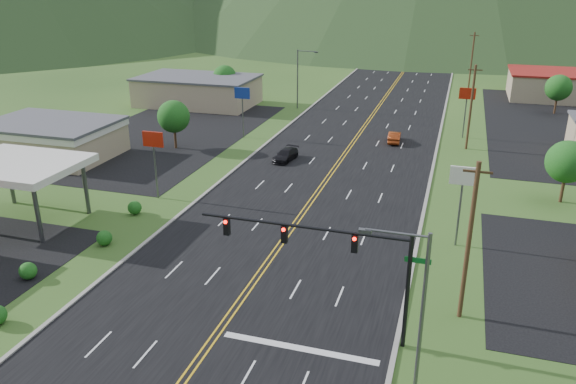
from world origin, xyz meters
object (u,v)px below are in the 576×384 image
(traffic_signal, at_px, (336,252))
(gas_canopy, at_px, (18,167))
(streetlight_east, at_px, (416,306))
(streetlight_west, at_px, (300,75))
(car_red_far, at_px, (394,137))
(car_dark_mid, at_px, (286,155))

(traffic_signal, distance_m, gas_canopy, 29.59)
(streetlight_east, height_order, gas_canopy, streetlight_east)
(streetlight_west, distance_m, gas_canopy, 49.10)
(car_red_far, bearing_deg, streetlight_east, 94.17)
(car_dark_mid, bearing_deg, streetlight_west, 110.04)
(streetlight_east, bearing_deg, car_red_far, 97.92)
(traffic_signal, xyz_separation_m, car_red_far, (-1.60, 41.25, -4.65))
(traffic_signal, height_order, gas_canopy, traffic_signal)
(traffic_signal, xyz_separation_m, gas_canopy, (-28.48, 8.00, -0.46))
(streetlight_west, relative_size, car_dark_mid, 2.09)
(streetlight_east, height_order, car_dark_mid, streetlight_east)
(traffic_signal, xyz_separation_m, streetlight_east, (4.70, -4.00, -0.15))
(traffic_signal, distance_m, streetlight_east, 6.17)
(streetlight_west, height_order, car_dark_mid, streetlight_west)
(streetlight_west, bearing_deg, traffic_signal, -72.03)
(gas_canopy, bearing_deg, traffic_signal, -15.70)
(traffic_signal, distance_m, car_dark_mid, 33.05)
(streetlight_west, distance_m, car_red_far, 22.63)
(traffic_signal, height_order, car_red_far, traffic_signal)
(streetlight_east, relative_size, gas_canopy, 0.90)
(streetlight_west, height_order, car_red_far, streetlight_west)
(streetlight_east, height_order, streetlight_west, same)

